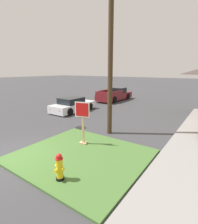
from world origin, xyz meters
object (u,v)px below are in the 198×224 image
object	(u,v)px
stop_sign	(83,124)
pickup_truck_maroon	(115,95)
manhole_cover	(81,128)
fire_hydrant	(60,168)
utility_pole	(111,36)
parked_sedan_white	(73,105)

from	to	relation	value
stop_sign	pickup_truck_maroon	world-z (taller)	stop_sign
stop_sign	manhole_cover	world-z (taller)	stop_sign
manhole_cover	pickup_truck_maroon	xyz separation A→B (m)	(-3.43, 10.33, 0.61)
fire_hydrant	utility_pole	xyz separation A→B (m)	(-1.07, 4.83, 4.78)
parked_sedan_white	manhole_cover	bearing A→B (deg)	-40.91
fire_hydrant	parked_sedan_white	world-z (taller)	parked_sedan_white
pickup_truck_maroon	utility_pole	bearing A→B (deg)	-61.72
fire_hydrant	pickup_truck_maroon	xyz separation A→B (m)	(-6.49, 14.90, 0.10)
manhole_cover	parked_sedan_white	xyz separation A→B (m)	(-3.62, 3.13, 0.53)
stop_sign	pickup_truck_maroon	size ratio (longest dim) A/B	0.38
stop_sign	manhole_cover	xyz separation A→B (m)	(-1.83, 1.93, -1.09)
stop_sign	parked_sedan_white	xyz separation A→B (m)	(-5.45, 5.06, -0.55)
parked_sedan_white	utility_pole	distance (m)	7.89
manhole_cover	utility_pole	distance (m)	5.66
manhole_cover	fire_hydrant	bearing A→B (deg)	-56.22
pickup_truck_maroon	stop_sign	bearing A→B (deg)	-66.76
fire_hydrant	utility_pole	distance (m)	6.88
fire_hydrant	pickup_truck_maroon	bearing A→B (deg)	113.53
stop_sign	manhole_cover	distance (m)	2.88
stop_sign	parked_sedan_white	size ratio (longest dim) A/B	0.49
stop_sign	pickup_truck_maroon	distance (m)	13.35
parked_sedan_white	utility_pole	size ratio (longest dim) A/B	0.42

